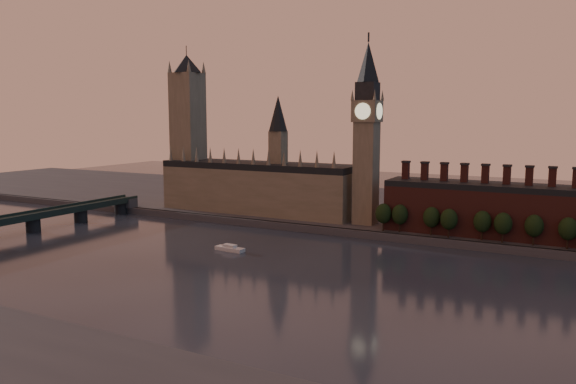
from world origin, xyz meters
name	(u,v)px	position (x,y,z in m)	size (l,w,h in m)	color
ground	(249,275)	(0.00, 0.00, 0.00)	(900.00, 900.00, 0.00)	black
north_bank	(386,209)	(0.00, 178.04, 2.00)	(900.00, 182.00, 4.00)	#414246
palace_of_westminster	(259,185)	(-64.41, 114.91, 21.63)	(130.00, 30.30, 74.00)	#82725C
victoria_tower	(188,125)	(-120.00, 115.00, 59.09)	(24.00, 24.00, 108.00)	#82725C
big_ben	(367,131)	(10.00, 110.00, 56.83)	(15.00, 15.00, 107.00)	#82725C
chimney_block	(494,209)	(80.00, 110.00, 17.82)	(110.00, 25.00, 37.00)	#5B2823
embankment_tree_0	(383,214)	(26.01, 94.28, 13.47)	(8.60, 8.60, 14.88)	black
embankment_tree_1	(400,215)	(34.65, 95.40, 13.47)	(8.60, 8.60, 14.88)	black
embankment_tree_2	(432,217)	(51.49, 95.28, 13.47)	(8.60, 8.60, 14.88)	black
embankment_tree_3	(449,219)	(60.74, 93.54, 13.47)	(8.60, 8.60, 14.88)	black
embankment_tree_4	(482,222)	(76.66, 95.10, 13.47)	(8.60, 8.60, 14.88)	black
embankment_tree_5	(503,224)	(86.41, 94.36, 13.47)	(8.60, 8.60, 14.88)	black
embankment_tree_6	(534,226)	(100.23, 95.23, 13.47)	(8.60, 8.60, 14.88)	black
embankment_tree_7	(568,229)	(114.82, 94.66, 13.47)	(8.60, 8.60, 14.88)	black
westminster_bridge	(1,225)	(-155.00, -2.70, 7.44)	(14.00, 200.00, 11.55)	black
river_boat	(230,248)	(-30.81, 31.60, 1.20)	(16.00, 5.82, 3.13)	silver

